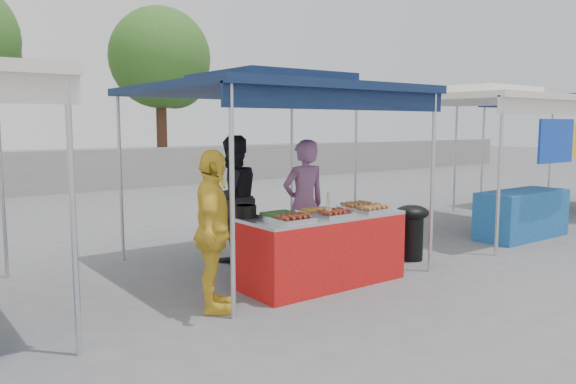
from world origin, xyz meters
TOP-DOWN VIEW (x-y plane):
  - ground_plane at (0.00, 0.00)m, footprint 80.00×80.00m
  - back_wall at (0.00, 11.00)m, footprint 40.00×0.25m
  - main_canopy at (0.00, 0.97)m, footprint 3.20×3.20m
  - neighbor_stall_right at (4.50, 0.57)m, footprint 3.20×3.20m
  - tree_2 at (4.01, 13.08)m, footprint 3.48×3.41m
  - vendor_table at (0.00, -0.10)m, footprint 2.00×0.80m
  - food_tray_fl at (-0.61, -0.33)m, footprint 0.42×0.30m
  - food_tray_fm at (-0.03, -0.34)m, footprint 0.42×0.30m
  - food_tray_fr at (0.58, -0.34)m, footprint 0.42×0.30m
  - food_tray_bl at (-0.60, -0.02)m, footprint 0.42×0.30m
  - food_tray_bm at (-0.03, -0.02)m, footprint 0.42×0.30m
  - food_tray_br at (0.61, -0.02)m, footprint 0.42×0.30m
  - cooking_pot at (-0.87, 0.25)m, footprint 0.25×0.25m
  - skewer_cup at (-0.12, -0.33)m, footprint 0.08×0.08m
  - wok_burner at (1.79, 0.07)m, footprint 0.47×0.47m
  - crate_left at (-0.46, 0.50)m, footprint 0.50×0.35m
  - crate_right at (0.33, 0.65)m, footprint 0.49×0.35m
  - crate_stacked at (0.33, 0.65)m, footprint 0.48×0.33m
  - vendor_woman at (0.29, 0.63)m, footprint 0.67×0.48m
  - helper_man at (-0.26, 1.55)m, footprint 0.89×0.70m
  - customer_person at (-1.55, -0.20)m, footprint 0.87×1.04m

SIDE VIEW (x-z plane):
  - ground_plane at x=0.00m, z-range 0.00..0.00m
  - crate_right at x=0.33m, z-range 0.00..0.30m
  - crate_left at x=-0.46m, z-range 0.00..0.30m
  - vendor_table at x=0.00m, z-range 0.00..0.85m
  - crate_stacked at x=0.33m, z-range 0.30..0.58m
  - wok_burner at x=1.79m, z-range 0.07..0.86m
  - back_wall at x=0.00m, z-range 0.00..1.20m
  - customer_person at x=-1.55m, z-range 0.00..1.67m
  - vendor_woman at x=0.29m, z-range 0.00..1.72m
  - helper_man at x=-0.26m, z-range 0.00..1.77m
  - food_tray_fl at x=-0.61m, z-range 0.85..0.92m
  - food_tray_fm at x=-0.03m, z-range 0.85..0.92m
  - food_tray_fr at x=0.58m, z-range 0.85..0.92m
  - food_tray_bl at x=-0.60m, z-range 0.85..0.92m
  - food_tray_bm at x=-0.03m, z-range 0.85..0.92m
  - food_tray_br at x=0.61m, z-range 0.85..0.92m
  - skewer_cup at x=-0.12m, z-range 0.85..0.95m
  - cooking_pot at x=-0.87m, z-range 0.85..0.99m
  - neighbor_stall_right at x=4.50m, z-range 0.32..2.89m
  - main_canopy at x=0.00m, z-range 1.08..3.65m
  - tree_2 at x=4.01m, z-range 1.07..6.94m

